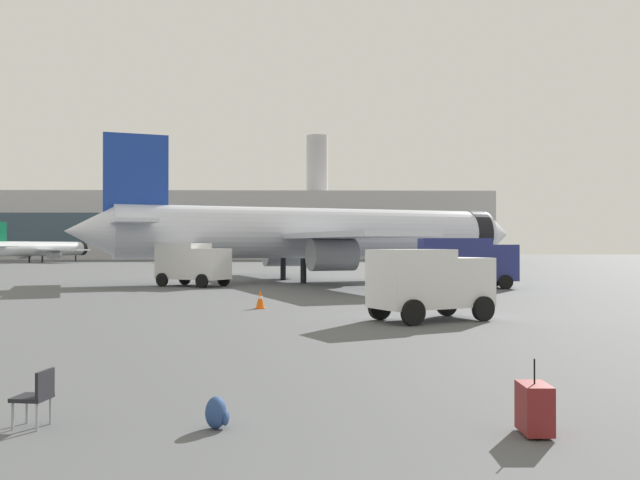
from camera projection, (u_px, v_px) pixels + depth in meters
name	position (u px, v px, depth m)	size (l,w,h in m)	color
airplane_at_gate	(315.00, 233.00, 51.59)	(34.69, 31.73, 10.50)	silver
airplane_taxiing	(41.00, 249.00, 108.78)	(18.50, 20.09, 6.32)	silver
service_truck	(192.00, 262.00, 45.17)	(5.26, 4.31, 2.90)	white
fuel_truck	(466.00, 261.00, 43.24)	(6.02, 2.76, 3.20)	navy
cargo_van	(430.00, 281.00, 24.54)	(4.83, 3.85, 2.60)	white
safety_cone_near	(447.00, 291.00, 36.21)	(0.44, 0.44, 0.59)	#F2590C
safety_cone_mid	(429.00, 274.00, 56.60)	(0.44, 0.44, 0.75)	#F2590C
safety_cone_far	(260.00, 299.00, 29.24)	(0.44, 0.44, 0.84)	#F2590C
rolling_suitcase	(535.00, 408.00, 9.71)	(0.42, 0.65, 1.10)	maroon
traveller_backpack	(217.00, 413.00, 10.06)	(0.36, 0.40, 0.48)	navy
gate_chair	(37.00, 394.00, 10.14)	(0.54, 0.54, 0.86)	black
terminal_building	(221.00, 226.00, 138.90)	(109.72, 16.80, 25.44)	#B2B2B7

